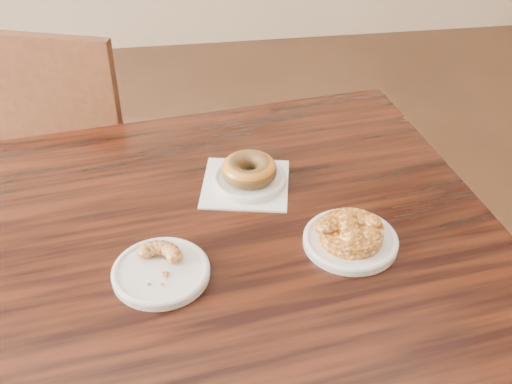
{
  "coord_description": "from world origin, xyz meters",
  "views": [
    {
      "loc": [
        0.1,
        -0.84,
        1.5
      ],
      "look_at": [
        0.22,
        0.06,
        0.8
      ],
      "focal_mm": 45.0,
      "sensor_mm": 36.0,
      "label": 1
    }
  ],
  "objects": [
    {
      "name": "apple_fritter",
      "position": [
        0.38,
        -0.04,
        0.78
      ],
      "size": [
        0.15,
        0.15,
        0.04
      ],
      "primitive_type": null,
      "color": "#492407",
      "rests_on": "plate_fritter"
    },
    {
      "name": "cruller_fragment",
      "position": [
        0.05,
        -0.07,
        0.77
      ],
      "size": [
        0.1,
        0.1,
        0.03
      ],
      "primitive_type": null,
      "color": "#5F2A13",
      "rests_on": "plate_cruller"
    },
    {
      "name": "plate_cruller",
      "position": [
        0.05,
        -0.07,
        0.76
      ],
      "size": [
        0.16,
        0.16,
        0.01
      ],
      "primitive_type": "cylinder",
      "color": "silver",
      "rests_on": "cafe_table"
    },
    {
      "name": "napkin",
      "position": [
        0.22,
        0.16,
        0.75
      ],
      "size": [
        0.2,
        0.2,
        0.0
      ],
      "primitive_type": "cube",
      "rotation": [
        0.0,
        0.0,
        -0.2
      ],
      "color": "white",
      "rests_on": "cafe_table"
    },
    {
      "name": "glazed_donut",
      "position": [
        0.22,
        0.16,
        0.79
      ],
      "size": [
        0.11,
        0.11,
        0.04
      ],
      "primitive_type": "torus",
      "color": "#8E5914",
      "rests_on": "plate_donut"
    },
    {
      "name": "cafe_table",
      "position": [
        0.21,
        0.0,
        0.38
      ],
      "size": [
        1.0,
        1.0,
        0.75
      ],
      "primitive_type": "cube",
      "rotation": [
        0.0,
        0.0,
        0.13
      ],
      "color": "black",
      "rests_on": "floor"
    },
    {
      "name": "plate_fritter",
      "position": [
        0.38,
        -0.04,
        0.76
      ],
      "size": [
        0.16,
        0.16,
        0.01
      ],
      "primitive_type": "cylinder",
      "color": "silver",
      "rests_on": "cafe_table"
    },
    {
      "name": "plate_donut",
      "position": [
        0.22,
        0.16,
        0.76
      ],
      "size": [
        0.14,
        0.14,
        0.01
      ],
      "primitive_type": "cylinder",
      "color": "silver",
      "rests_on": "napkin"
    },
    {
      "name": "chair_far",
      "position": [
        -0.18,
        0.76,
        0.45
      ],
      "size": [
        0.55,
        0.55,
        0.9
      ],
      "primitive_type": null,
      "rotation": [
        0.0,
        0.0,
        2.84
      ],
      "color": "black",
      "rests_on": "floor"
    }
  ]
}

